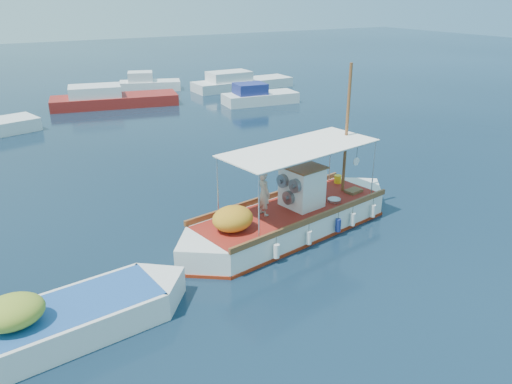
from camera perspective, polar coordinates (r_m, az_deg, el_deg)
ground at (r=18.44m, az=3.19°, el=-4.06°), size 160.00×160.00×0.00m
fishing_caique at (r=17.93m, az=3.92°, el=-3.04°), size 9.59×3.80×5.94m
dinghy at (r=13.74m, az=-22.11°, el=-14.10°), size 7.19×2.62×1.77m
bg_boat_n at (r=39.59m, az=-16.25°, el=10.10°), size 9.55×4.60×1.80m
bg_boat_ne at (r=38.95m, az=0.25°, el=10.78°), size 5.89×2.83×1.80m
bg_boat_e at (r=45.06m, az=-1.85°, el=12.31°), size 9.00×2.67×1.80m
bg_boat_far_n at (r=45.44m, az=-12.22°, el=11.92°), size 5.52×3.54×1.80m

